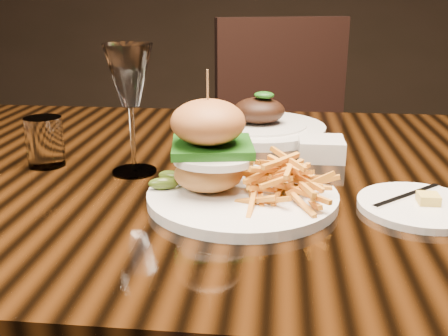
# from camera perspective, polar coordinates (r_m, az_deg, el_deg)

# --- Properties ---
(dining_table) EXTENTS (1.60, 0.90, 0.75)m
(dining_table) POSITION_cam_1_polar(r_m,az_deg,el_deg) (0.91, 2.93, -4.66)
(dining_table) COLOR black
(dining_table) RESTS_ON ground
(burger_plate) EXTENTS (0.27, 0.27, 0.18)m
(burger_plate) POSITION_cam_1_polar(r_m,az_deg,el_deg) (0.73, 1.43, -0.21)
(burger_plate) COLOR silver
(burger_plate) RESTS_ON dining_table
(side_saucer) EXTENTS (0.16, 0.16, 0.02)m
(side_saucer) POSITION_cam_1_polar(r_m,az_deg,el_deg) (0.76, 20.47, -3.87)
(side_saucer) COLOR silver
(side_saucer) RESTS_ON dining_table
(ramekin) EXTENTS (0.10, 0.10, 0.04)m
(ramekin) POSITION_cam_1_polar(r_m,az_deg,el_deg) (0.94, 10.53, 2.10)
(ramekin) COLOR silver
(ramekin) RESTS_ON dining_table
(wine_glass) EXTENTS (0.08, 0.08, 0.21)m
(wine_glass) POSITION_cam_1_polar(r_m,az_deg,el_deg) (0.83, -10.27, 9.45)
(wine_glass) COLOR white
(wine_glass) RESTS_ON dining_table
(water_tumbler) EXTENTS (0.06, 0.06, 0.08)m
(water_tumbler) POSITION_cam_1_polar(r_m,az_deg,el_deg) (0.93, -18.91, 2.72)
(water_tumbler) COLOR white
(water_tumbler) RESTS_ON dining_table
(far_dish) EXTENTS (0.28, 0.28, 0.09)m
(far_dish) POSITION_cam_1_polar(r_m,az_deg,el_deg) (1.09, 3.80, 4.67)
(far_dish) COLOR silver
(far_dish) RESTS_ON dining_table
(chair_far) EXTENTS (0.58, 0.58, 0.95)m
(chair_far) POSITION_cam_1_polar(r_m,az_deg,el_deg) (1.79, 7.16, 2.53)
(chair_far) COLOR black
(chair_far) RESTS_ON ground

